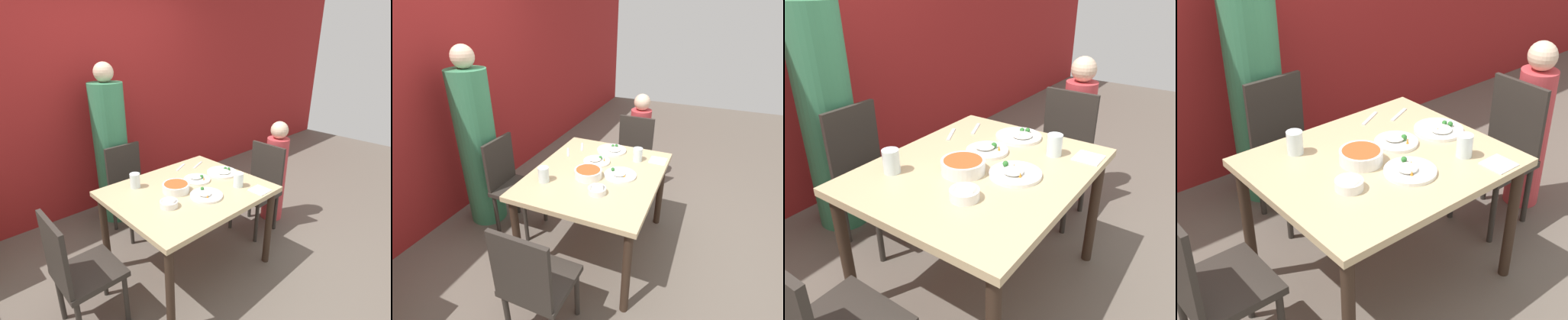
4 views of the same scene
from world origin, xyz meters
TOP-DOWN VIEW (x-y plane):
  - ground_plane at (0.00, 0.00)m, footprint 10.00×10.00m
  - dining_table at (0.00, 0.00)m, footprint 1.21×1.00m
  - chair_adult_spot at (-0.04, 0.84)m, footprint 0.40×0.40m
  - chair_child_spot at (0.95, -0.04)m, footprint 0.40×0.40m
  - chair_empty_left at (-0.95, 0.02)m, footprint 0.40×0.40m
  - person_adult at (-0.04, 1.18)m, footprint 0.35×0.35m
  - person_child at (1.23, -0.04)m, footprint 0.23×0.23m
  - bowl_curry at (-0.09, 0.04)m, footprint 0.22×0.22m
  - plate_rice_adult at (0.17, 0.07)m, footprint 0.23×0.23m
  - plate_rice_child at (0.02, -0.19)m, footprint 0.26×0.26m
  - plate_noodles at (0.44, 0.02)m, footprint 0.27×0.27m
  - bowl_rice_small at (-0.29, -0.12)m, footprint 0.13×0.13m
  - glass_water_tall at (0.34, -0.24)m, footprint 0.08×0.08m
  - glass_water_short at (-0.29, 0.32)m, footprint 0.08×0.08m
  - napkin_folded at (0.41, -0.41)m, footprint 0.14×0.14m
  - fork_steel at (0.41, 0.32)m, footprint 0.17×0.09m
  - spoon_steel at (0.25, 0.39)m, footprint 0.17×0.10m

SIDE VIEW (x-z plane):
  - ground_plane at x=0.00m, z-range 0.00..0.00m
  - chair_adult_spot at x=-0.04m, z-range 0.03..0.94m
  - chair_child_spot at x=0.95m, z-range 0.03..0.94m
  - chair_empty_left at x=-0.95m, z-range 0.03..0.94m
  - person_child at x=1.23m, z-range -0.03..1.08m
  - dining_table at x=0.00m, z-range 0.29..1.04m
  - fork_steel at x=0.41m, z-range 0.75..0.76m
  - spoon_steel at x=0.25m, z-range 0.75..0.76m
  - napkin_folded at x=0.41m, z-range 0.75..0.76m
  - plate_noodles at x=0.44m, z-range 0.74..0.79m
  - plate_rice_child at x=0.02m, z-range 0.74..0.79m
  - plate_rice_adult at x=0.17m, z-range 0.74..0.79m
  - bowl_rice_small at x=-0.29m, z-range 0.75..0.80m
  - person_adult at x=-0.04m, z-range -0.06..1.63m
  - bowl_curry at x=-0.09m, z-range 0.76..0.82m
  - glass_water_tall at x=0.34m, z-range 0.75..0.87m
  - glass_water_short at x=-0.29m, z-range 0.75..0.87m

